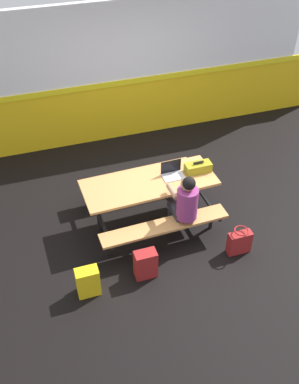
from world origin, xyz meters
TOP-DOWN VIEW (x-y plane):
  - ground_plane at (0.00, 0.00)m, footprint 10.00×10.00m
  - accent_backdrop at (0.00, 2.50)m, footprint 8.00×0.14m
  - picnic_table_main at (-0.47, 0.00)m, footprint 2.00×1.61m
  - student_nearer at (-0.13, -0.55)m, footprint 0.37×0.53m
  - laptop_silver at (-0.10, 0.05)m, footprint 0.33×0.23m
  - toolbox_grey at (0.31, 0.03)m, footprint 0.40×0.18m
  - backpack_dark at (-1.68, -1.10)m, footprint 0.30×0.22m
  - tote_bag_bright at (0.54, -1.05)m, footprint 0.34×0.21m
  - satchel_spare at (-0.87, -1.05)m, footprint 0.30×0.22m

SIDE VIEW (x-z plane):
  - ground_plane at x=0.00m, z-range -0.02..0.00m
  - tote_bag_bright at x=0.54m, z-range -0.02..0.41m
  - backpack_dark at x=-1.68m, z-range 0.00..0.44m
  - satchel_spare at x=-0.87m, z-range 0.00..0.44m
  - picnic_table_main at x=-0.47m, z-range 0.21..0.95m
  - student_nearer at x=-0.13m, z-range 0.10..1.31m
  - laptop_silver at x=-0.10m, z-range 0.67..0.90m
  - toolbox_grey at x=0.31m, z-range 0.72..0.90m
  - accent_backdrop at x=0.00m, z-range -0.05..2.55m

